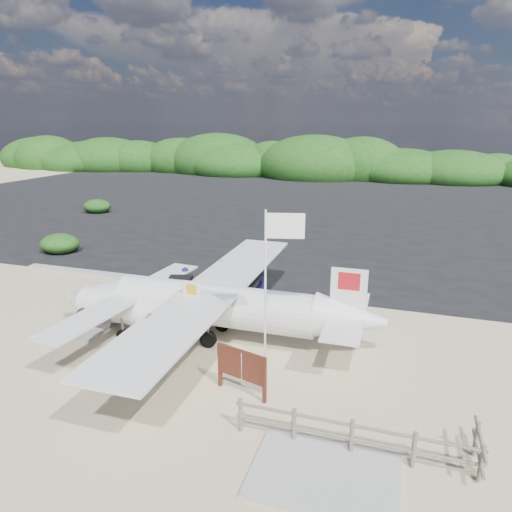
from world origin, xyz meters
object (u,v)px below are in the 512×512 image
Objects in this scene: signboard at (242,394)px; aircraft_large at (477,220)px; aircraft_small at (242,193)px; crew_c at (262,294)px; baggage_cart at (199,315)px; flagpole at (265,383)px; crew_b at (227,273)px; crew_a at (186,286)px.

signboard is 0.13× the size of aircraft_large.
signboard is at bearing 70.53° from aircraft_large.
aircraft_small is (-13.62, 38.44, 0.00)m from signboard.
crew_c is 34.31m from aircraft_small.
flagpole is (4.30, -4.28, 0.00)m from baggage_cart.
aircraft_large reaches higher than crew_b.
baggage_cart is at bearing 17.39° from crew_c.
signboard reaches higher than baggage_cart.
aircraft_large is (10.53, 30.54, 0.00)m from signboard.
flagpole is at bearing 96.91° from crew_c.
crew_b reaches higher than signboard.
crew_b reaches higher than aircraft_small.
flagpole reaches higher than crew_a.
crew_a is at bearing 57.63° from aircraft_large.
crew_c is (-1.32, 6.42, 0.77)m from signboard.
baggage_cart is at bearing 85.00° from crew_b.
crew_b is 26.51m from aircraft_large.
crew_b is 0.28× the size of aircraft_small.
crew_b is at bearing 69.18° from baggage_cart.
crew_a is at bearing -2.92° from crew_c.
aircraft_large is at bearing 86.30° from signboard.
signboard is (3.79, -5.08, 0.00)m from baggage_cart.
crew_c is at bearing 167.84° from crew_a.
flagpole is at bearing 73.08° from signboard.
baggage_cart is 6.06m from flagpole.
crew_c reaches higher than aircraft_small.
crew_c is at bearing 115.93° from aircraft_small.
aircraft_small is at bearing -95.19° from crew_a.
signboard is 40.78m from aircraft_small.
aircraft_large is at bearing -124.63° from crew_b.
crew_c reaches higher than signboard.
aircraft_small is at bearing 124.81° from signboard.
crew_a is 1.20× the size of crew_c.
crew_b is 31.90m from aircraft_small.
flagpole reaches higher than crew_b.
crew_a is at bearing 110.06° from aircraft_small.
baggage_cart is 6.34m from signboard.
crew_c is at bearing 140.97° from crew_b.
flagpole is 0.95m from signboard.
signboard is at bearing 111.79° from crew_b.
crew_a reaches higher than crew_c.
crew_a is 33.71m from aircraft_small.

